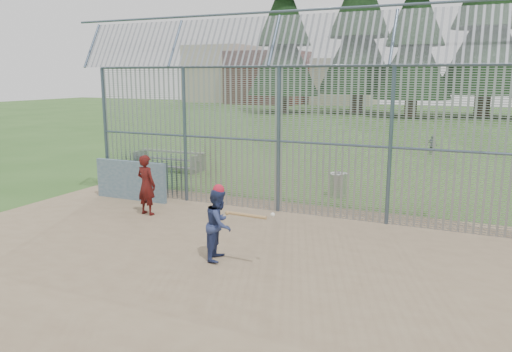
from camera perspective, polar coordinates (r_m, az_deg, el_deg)
The scene contains 11 objects.
ground at distance 11.05m, azimuth -4.31°, elevation -8.50°, with size 120.00×120.00×0.00m, color #2D511E.
dirt_infield at distance 10.64m, azimuth -5.61°, elevation -9.27°, with size 14.00×10.00×0.02m, color #756047.
dugout_wall at distance 15.70m, azimuth -14.10°, elevation -0.48°, with size 2.50×0.12×1.20m, color #38566B.
batter at distance 10.30m, azimuth -4.24°, elevation -5.53°, with size 0.72×0.56×1.49m, color navy.
onlooker at distance 13.87m, azimuth -12.43°, elevation -0.99°, with size 0.60×0.40×1.65m, color maroon.
bg_kid_seated at distance 25.73m, azimuth 19.48°, elevation 3.38°, with size 0.54×0.23×0.92m, color slate.
batting_gear at distance 10.02m, azimuth -3.40°, elevation -2.37°, with size 1.34×0.32×0.57m.
trash_can at distance 15.96m, azimuth 9.37°, elevation -0.97°, with size 0.56×0.56×0.82m.
bleacher at distance 20.54m, azimuth -10.00°, elevation 1.84°, with size 3.00×0.95×0.72m.
backstop_fence at distance 13.02m, azimuth 9.94°, elevation 5.07°, with size 20.09×0.81×5.30m.
distant_buildings at distance 71.41m, azimuth 1.01°, elevation 11.25°, with size 26.50×10.50×8.00m.
Camera 1 is at (5.01, -9.11, 3.75)m, focal length 35.00 mm.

